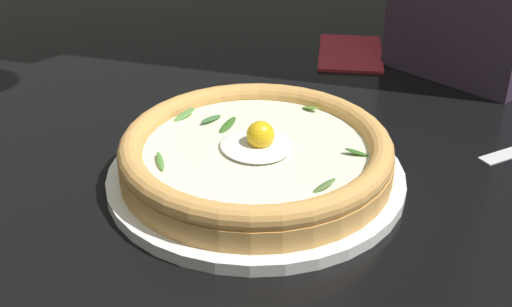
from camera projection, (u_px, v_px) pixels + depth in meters
ground_plane at (232, 182)px, 0.70m from camera, size 2.40×2.40×0.03m
pizza_plate at (256, 176)px, 0.67m from camera, size 0.29×0.29×0.01m
pizza at (256, 153)px, 0.66m from camera, size 0.27×0.27×0.05m
folded_napkin at (351, 52)px, 0.97m from camera, size 0.17×0.16×0.01m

